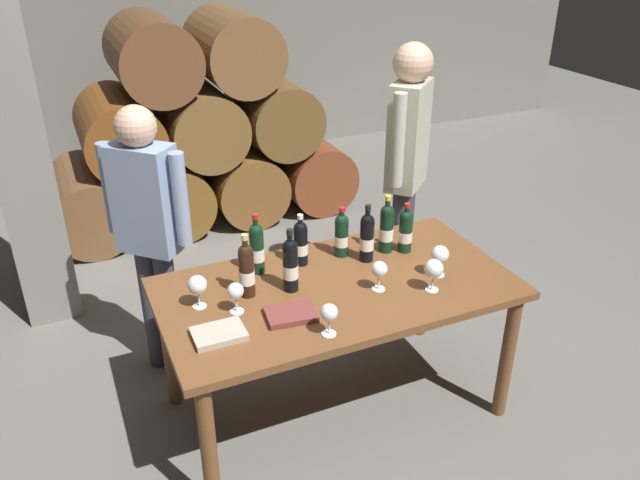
{
  "coord_description": "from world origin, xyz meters",
  "views": [
    {
      "loc": [
        -1.13,
        -2.34,
        2.36
      ],
      "look_at": [
        0.0,
        0.2,
        0.91
      ],
      "focal_mm": 35.52,
      "sensor_mm": 36.0,
      "label": 1
    }
  ],
  "objects_px": {
    "wine_bottle_5": "(406,230)",
    "tasting_notebook": "(291,314)",
    "wine_bottle_1": "(290,264)",
    "wine_bottle_7": "(342,235)",
    "wine_glass_0": "(434,269)",
    "wine_glass_5": "(236,292)",
    "wine_bottle_0": "(247,270)",
    "wine_glass_3": "(379,270)",
    "wine_glass_4": "(197,285)",
    "wine_glass_1": "(440,255)",
    "wine_bottle_3": "(367,237)",
    "dining_table": "(337,301)",
    "wine_glass_2": "(329,313)",
    "sommelier_presenting": "(407,156)",
    "wine_bottle_2": "(301,243)",
    "taster_seated_left": "(149,223)",
    "wine_bottle_6": "(257,248)",
    "wine_bottle_4": "(386,228)",
    "leather_ledger": "(219,334)"
  },
  "relations": [
    {
      "from": "dining_table",
      "to": "wine_bottle_2",
      "type": "distance_m",
      "value": 0.35
    },
    {
      "from": "wine_bottle_1",
      "to": "wine_glass_2",
      "type": "height_order",
      "value": "wine_bottle_1"
    },
    {
      "from": "wine_bottle_6",
      "to": "taster_seated_left",
      "type": "xyz_separation_m",
      "value": [
        -0.44,
        0.44,
        0.03
      ]
    },
    {
      "from": "wine_glass_4",
      "to": "tasting_notebook",
      "type": "relative_size",
      "value": 0.73
    },
    {
      "from": "dining_table",
      "to": "wine_glass_4",
      "type": "relative_size",
      "value": 10.54
    },
    {
      "from": "wine_bottle_0",
      "to": "wine_glass_1",
      "type": "bearing_deg",
      "value": -12.99
    },
    {
      "from": "dining_table",
      "to": "wine_glass_0",
      "type": "xyz_separation_m",
      "value": [
        0.39,
        -0.22,
        0.21
      ]
    },
    {
      "from": "wine_bottle_6",
      "to": "wine_glass_5",
      "type": "bearing_deg",
      "value": -124.09
    },
    {
      "from": "wine_bottle_3",
      "to": "leather_ledger",
      "type": "relative_size",
      "value": 1.4
    },
    {
      "from": "wine_bottle_0",
      "to": "sommelier_presenting",
      "type": "bearing_deg",
      "value": 27.97
    },
    {
      "from": "wine_bottle_4",
      "to": "leather_ledger",
      "type": "height_order",
      "value": "wine_bottle_4"
    },
    {
      "from": "wine_bottle_3",
      "to": "wine_bottle_5",
      "type": "relative_size",
      "value": 1.13
    },
    {
      "from": "wine_glass_0",
      "to": "taster_seated_left",
      "type": "height_order",
      "value": "taster_seated_left"
    },
    {
      "from": "dining_table",
      "to": "wine_glass_2",
      "type": "bearing_deg",
      "value": -120.34
    },
    {
      "from": "wine_bottle_1",
      "to": "wine_glass_0",
      "type": "bearing_deg",
      "value": -24.73
    },
    {
      "from": "wine_glass_0",
      "to": "wine_bottle_2",
      "type": "bearing_deg",
      "value": 133.58
    },
    {
      "from": "wine_glass_5",
      "to": "taster_seated_left",
      "type": "distance_m",
      "value": 0.78
    },
    {
      "from": "wine_bottle_1",
      "to": "wine_glass_1",
      "type": "relative_size",
      "value": 1.96
    },
    {
      "from": "wine_glass_1",
      "to": "wine_glass_5",
      "type": "xyz_separation_m",
      "value": [
        -1.0,
        0.1,
        -0.01
      ]
    },
    {
      "from": "wine_glass_2",
      "to": "wine_glass_3",
      "type": "distance_m",
      "value": 0.43
    },
    {
      "from": "wine_bottle_3",
      "to": "tasting_notebook",
      "type": "bearing_deg",
      "value": -149.43
    },
    {
      "from": "wine_bottle_2",
      "to": "wine_bottle_7",
      "type": "bearing_deg",
      "value": -0.61
    },
    {
      "from": "wine_bottle_3",
      "to": "wine_bottle_5",
      "type": "distance_m",
      "value": 0.23
    },
    {
      "from": "wine_bottle_1",
      "to": "wine_glass_0",
      "type": "distance_m",
      "value": 0.67
    },
    {
      "from": "dining_table",
      "to": "tasting_notebook",
      "type": "xyz_separation_m",
      "value": [
        -0.3,
        -0.16,
        0.11
      ]
    },
    {
      "from": "wine_bottle_2",
      "to": "wine_glass_4",
      "type": "relative_size",
      "value": 1.7
    },
    {
      "from": "wine_bottle_3",
      "to": "wine_glass_2",
      "type": "relative_size",
      "value": 2.05
    },
    {
      "from": "wine_bottle_5",
      "to": "tasting_notebook",
      "type": "distance_m",
      "value": 0.85
    },
    {
      "from": "wine_glass_5",
      "to": "sommelier_presenting",
      "type": "bearing_deg",
      "value": 30.19
    },
    {
      "from": "wine_bottle_2",
      "to": "wine_glass_0",
      "type": "height_order",
      "value": "wine_bottle_2"
    },
    {
      "from": "wine_bottle_1",
      "to": "taster_seated_left",
      "type": "bearing_deg",
      "value": 128.4
    },
    {
      "from": "dining_table",
      "to": "wine_bottle_0",
      "type": "height_order",
      "value": "wine_bottle_0"
    },
    {
      "from": "wine_bottle_0",
      "to": "wine_glass_3",
      "type": "bearing_deg",
      "value": -19.71
    },
    {
      "from": "wine_glass_4",
      "to": "wine_glass_5",
      "type": "relative_size",
      "value": 1.08
    },
    {
      "from": "wine_glass_5",
      "to": "wine_glass_2",
      "type": "bearing_deg",
      "value": -46.51
    },
    {
      "from": "wine_bottle_4",
      "to": "wine_glass_0",
      "type": "bearing_deg",
      "value": -89.03
    },
    {
      "from": "wine_bottle_0",
      "to": "wine_bottle_7",
      "type": "distance_m",
      "value": 0.59
    },
    {
      "from": "wine_bottle_6",
      "to": "wine_bottle_2",
      "type": "bearing_deg",
      "value": -2.64
    },
    {
      "from": "wine_glass_1",
      "to": "tasting_notebook",
      "type": "relative_size",
      "value": 0.74
    },
    {
      "from": "wine_bottle_1",
      "to": "wine_bottle_7",
      "type": "xyz_separation_m",
      "value": [
        0.37,
        0.21,
        -0.02
      ]
    },
    {
      "from": "wine_bottle_0",
      "to": "wine_bottle_5",
      "type": "distance_m",
      "value": 0.9
    },
    {
      "from": "wine_glass_2",
      "to": "tasting_notebook",
      "type": "height_order",
      "value": "wine_glass_2"
    },
    {
      "from": "wine_bottle_4",
      "to": "wine_bottle_6",
      "type": "bearing_deg",
      "value": 174.44
    },
    {
      "from": "wine_bottle_4",
      "to": "wine_glass_3",
      "type": "bearing_deg",
      "value": -124.07
    },
    {
      "from": "wine_glass_3",
      "to": "wine_bottle_4",
      "type": "bearing_deg",
      "value": 55.93
    },
    {
      "from": "wine_glass_0",
      "to": "wine_glass_5",
      "type": "bearing_deg",
      "value": 167.41
    },
    {
      "from": "wine_bottle_6",
      "to": "taster_seated_left",
      "type": "height_order",
      "value": "taster_seated_left"
    },
    {
      "from": "dining_table",
      "to": "wine_bottle_2",
      "type": "height_order",
      "value": "wine_bottle_2"
    },
    {
      "from": "wine_glass_2",
      "to": "sommelier_presenting",
      "type": "height_order",
      "value": "sommelier_presenting"
    },
    {
      "from": "wine_bottle_5",
      "to": "wine_bottle_3",
      "type": "bearing_deg",
      "value": -178.77
    }
  ]
}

